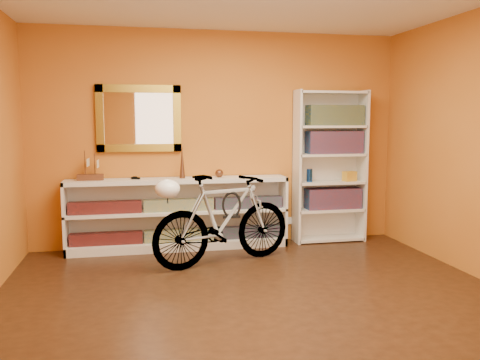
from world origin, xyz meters
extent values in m
cube|color=black|center=(0.00, 0.00, -0.01)|extent=(4.50, 4.00, 0.01)
cube|color=#B5611B|center=(0.00, 2.00, 1.30)|extent=(4.50, 0.01, 2.60)
cube|color=brown|center=(-0.95, 1.97, 1.55)|extent=(0.98, 0.06, 0.78)
cube|color=silver|center=(0.90, 1.99, 0.25)|extent=(0.09, 0.02, 0.09)
cube|color=black|center=(-0.51, 1.79, 0.17)|extent=(2.50, 0.13, 0.14)
cube|color=#1B517A|center=(-0.51, 1.79, 0.54)|extent=(2.50, 0.13, 0.14)
imported|color=black|center=(-1.01, 1.81, 0.85)|extent=(0.00, 0.00, 0.00)
cone|color=#54301D|center=(-0.46, 1.81, 1.04)|extent=(0.07, 0.07, 0.39)
sphere|color=#54301D|center=(-0.02, 1.81, 0.90)|extent=(0.10, 0.10, 0.10)
cube|color=maroon|center=(1.44, 1.84, 0.55)|extent=(0.70, 0.22, 0.26)
cube|color=maroon|center=(1.44, 1.84, 1.25)|extent=(0.70, 0.22, 0.28)
cube|color=navy|center=(1.44, 1.84, 1.59)|extent=(0.70, 0.22, 0.25)
cylinder|color=navy|center=(1.11, 1.82, 0.85)|extent=(0.07, 0.07, 0.16)
cube|color=#983016|center=(1.19, 1.87, 1.56)|extent=(0.19, 0.19, 0.19)
cube|color=gold|center=(1.64, 1.80, 0.83)|extent=(0.18, 0.14, 0.12)
imported|color=silver|center=(-0.10, 1.09, 0.49)|extent=(0.94, 1.70, 0.97)
ellipsoid|color=white|center=(-0.70, 0.88, 0.86)|extent=(0.25, 0.24, 0.19)
torus|color=black|center=(0.00, 1.12, 0.63)|extent=(0.21, 0.02, 0.21)
camera|label=1|loc=(-0.98, -4.05, 1.54)|focal=37.41mm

